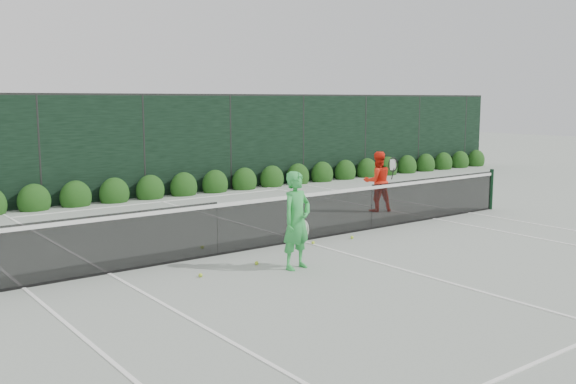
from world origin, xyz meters
TOP-DOWN VIEW (x-y plane):
  - ground at (0.00, 0.00)m, footprint 80.00×80.00m
  - tennis_net at (-0.02, 0.00)m, footprint 12.90×0.10m
  - player_woman at (-1.39, -1.62)m, footprint 0.69×0.51m
  - player_man at (3.78, 1.59)m, footprint 0.96×0.83m
  - court_lines at (0.00, 0.00)m, footprint 11.03×23.83m
  - windscreen_fence at (0.00, -2.71)m, footprint 32.00×21.07m
  - hedge_row at (-0.00, 7.15)m, footprint 31.66×0.65m
  - tennis_balls at (-1.16, -0.46)m, footprint 4.04×1.81m

SIDE VIEW (x-z plane):
  - ground at x=0.00m, z-range 0.00..0.00m
  - court_lines at x=0.00m, z-range 0.00..0.01m
  - tennis_balls at x=-1.16m, z-range 0.00..0.07m
  - hedge_row at x=0.00m, z-range -0.23..0.70m
  - tennis_net at x=-0.02m, z-range 0.00..1.07m
  - player_man at x=3.78m, z-range 0.00..1.56m
  - player_woman at x=-1.39m, z-range 0.00..1.69m
  - windscreen_fence at x=0.00m, z-range -0.02..3.04m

